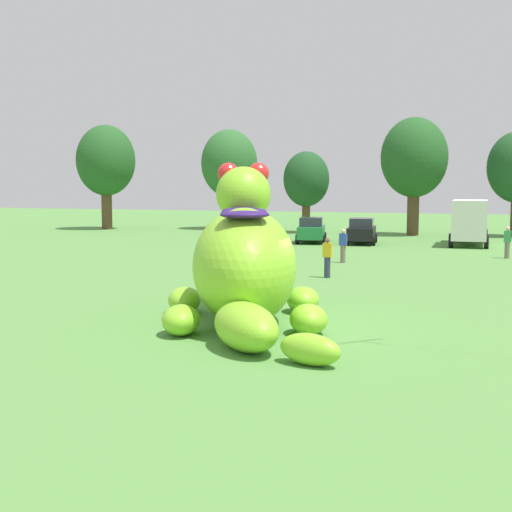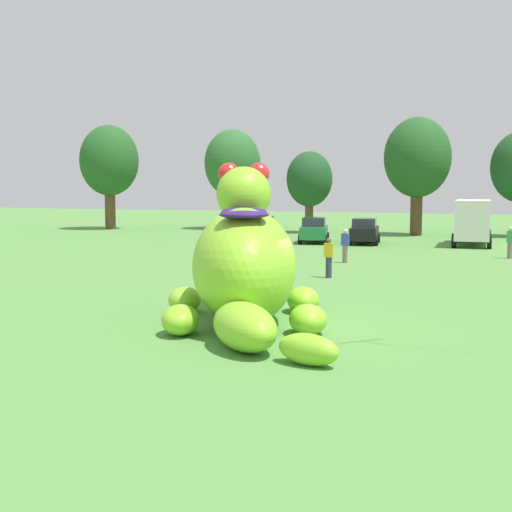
# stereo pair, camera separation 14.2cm
# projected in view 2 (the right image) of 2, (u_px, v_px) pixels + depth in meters

# --- Properties ---
(ground_plane) EXTENTS (160.00, 160.00, 0.00)m
(ground_plane) POSITION_uv_depth(u_px,v_px,m) (275.00, 326.00, 19.73)
(ground_plane) COLOR #568E42
(giant_inflatable_creature) EXTENTS (6.84, 8.09, 4.64)m
(giant_inflatable_creature) POSITION_uv_depth(u_px,v_px,m) (245.00, 264.00, 19.99)
(giant_inflatable_creature) COLOR #8CD12D
(giant_inflatable_creature) RESTS_ON ground
(car_red) EXTENTS (2.18, 4.22, 1.72)m
(car_red) POSITION_uv_depth(u_px,v_px,m) (261.00, 228.00, 49.80)
(car_red) COLOR red
(car_red) RESTS_ON ground
(car_green) EXTENTS (2.55, 4.36, 1.72)m
(car_green) POSITION_uv_depth(u_px,v_px,m) (314.00, 230.00, 47.79)
(car_green) COLOR #1E7238
(car_green) RESTS_ON ground
(car_black) EXTENTS (2.33, 4.28, 1.72)m
(car_black) POSITION_uv_depth(u_px,v_px,m) (364.00, 231.00, 46.83)
(car_black) COLOR black
(car_black) RESTS_ON ground
(box_truck) EXTENTS (2.49, 6.45, 2.95)m
(box_truck) POSITION_uv_depth(u_px,v_px,m) (473.00, 221.00, 45.72)
(box_truck) COLOR silver
(box_truck) RESTS_ON ground
(tree_far_left) EXTENTS (5.14, 5.14, 9.13)m
(tree_far_left) POSITION_uv_depth(u_px,v_px,m) (109.00, 161.00, 61.88)
(tree_far_left) COLOR brown
(tree_far_left) RESTS_ON ground
(tree_left) EXTENTS (4.93, 4.93, 8.76)m
(tree_left) POSITION_uv_depth(u_px,v_px,m) (232.00, 164.00, 61.93)
(tree_left) COLOR brown
(tree_left) RESTS_ON ground
(tree_mid_left) EXTENTS (3.73, 3.73, 6.62)m
(tree_mid_left) POSITION_uv_depth(u_px,v_px,m) (309.00, 180.00, 57.23)
(tree_mid_left) COLOR brown
(tree_mid_left) RESTS_ON ground
(tree_centre_left) EXTENTS (5.12, 5.12, 9.09)m
(tree_centre_left) POSITION_uv_depth(u_px,v_px,m) (417.00, 158.00, 54.16)
(tree_centre_left) COLOR brown
(tree_centre_left) RESTS_ON ground
(spectator_near_inflatable) EXTENTS (0.38, 0.26, 1.71)m
(spectator_near_inflatable) POSITION_uv_depth(u_px,v_px,m) (510.00, 243.00, 37.54)
(spectator_near_inflatable) COLOR #726656
(spectator_near_inflatable) RESTS_ON ground
(spectator_mid_field) EXTENTS (0.38, 0.26, 1.71)m
(spectator_mid_field) POSITION_uv_depth(u_px,v_px,m) (345.00, 246.00, 35.53)
(spectator_mid_field) COLOR #726656
(spectator_mid_field) RESTS_ON ground
(spectator_by_cars) EXTENTS (0.38, 0.26, 1.71)m
(spectator_by_cars) POSITION_uv_depth(u_px,v_px,m) (329.00, 258.00, 29.81)
(spectator_by_cars) COLOR #2D334C
(spectator_by_cars) RESTS_ON ground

